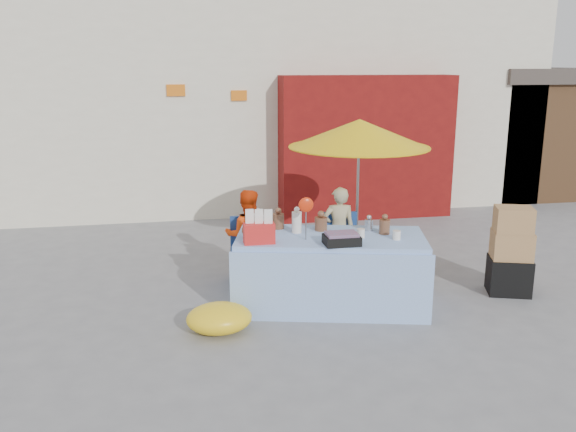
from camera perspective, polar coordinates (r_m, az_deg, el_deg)
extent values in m
plane|color=slate|center=(7.19, 0.60, -8.92)|extent=(80.00, 80.00, 0.00)
cube|color=silver|center=(13.56, -5.39, 11.72)|extent=(12.00, 5.00, 4.50)
cube|color=maroon|center=(11.35, 7.34, 6.37)|extent=(3.20, 0.60, 2.60)
cube|color=#4C331E|center=(14.82, 21.22, 6.96)|extent=(2.60, 3.00, 2.40)
cube|color=#3F3833|center=(14.73, 21.70, 12.16)|extent=(2.80, 3.20, 0.30)
cube|color=orange|center=(10.97, -10.45, 11.50)|extent=(0.32, 0.04, 0.20)
cube|color=orange|center=(11.04, -4.61, 11.18)|extent=(0.28, 0.04, 0.18)
cube|color=#9BC0F8|center=(7.25, 3.96, -5.13)|extent=(2.35, 1.47, 0.86)
cube|color=#9BC0F8|center=(6.78, 4.02, -6.77)|extent=(2.18, 0.57, 0.80)
cube|color=#9BC0F8|center=(7.74, 3.90, -4.09)|extent=(2.18, 0.57, 0.80)
cylinder|color=white|center=(7.29, -2.77, -0.60)|extent=(0.15, 0.15, 0.21)
cylinder|color=brown|center=(7.38, -0.91, -0.49)|extent=(0.17, 0.17, 0.18)
cylinder|color=white|center=(7.20, 0.82, -0.59)|extent=(0.14, 0.14, 0.25)
cylinder|color=brown|center=(7.32, 3.10, -0.74)|extent=(0.18, 0.18, 0.16)
cylinder|color=#B2B2B7|center=(7.37, 7.57, -0.83)|extent=(0.13, 0.13, 0.14)
cylinder|color=brown|center=(7.24, 9.02, -1.00)|extent=(0.15, 0.15, 0.17)
cylinder|color=white|center=(7.06, 6.83, -1.61)|extent=(0.11, 0.11, 0.10)
cylinder|color=white|center=(7.05, 10.12, -1.77)|extent=(0.11, 0.11, 0.10)
sphere|color=brown|center=(7.03, -3.66, -1.33)|extent=(0.17, 0.17, 0.17)
ellipsoid|color=red|center=(6.85, 1.70, 1.06)|extent=(0.18, 0.10, 0.17)
cube|color=red|center=(6.79, -2.72, -1.63)|extent=(0.37, 0.24, 0.23)
cube|color=black|center=(6.78, 5.04, -2.25)|extent=(0.45, 0.36, 0.10)
cube|color=navy|center=(8.03, -3.66, -4.72)|extent=(0.53, 0.51, 0.45)
cube|color=navy|center=(8.11, -3.73, -1.38)|extent=(0.48, 0.09, 0.40)
cube|color=navy|center=(8.27, 4.99, -4.18)|extent=(0.53, 0.51, 0.45)
cube|color=navy|center=(8.35, 4.80, -0.94)|extent=(0.48, 0.09, 0.40)
imported|color=#E93E0C|center=(8.06, -3.84, -1.79)|extent=(0.64, 0.52, 1.22)
imported|color=tan|center=(8.29, 4.76, -1.37)|extent=(0.47, 0.34, 1.21)
cylinder|color=gray|center=(8.42, 6.51, 1.59)|extent=(0.04, 0.04, 2.00)
cone|color=#E8B90B|center=(8.27, 6.69, 7.69)|extent=(1.90, 1.90, 0.38)
cylinder|color=#E8B90B|center=(8.30, 6.65, 6.45)|extent=(1.90, 1.90, 0.02)
cube|color=black|center=(8.15, 19.97, -5.26)|extent=(0.61, 0.55, 0.46)
cube|color=#AC794E|center=(8.03, 20.21, -2.55)|extent=(0.57, 0.50, 0.35)
cube|color=#AC794E|center=(7.93, 20.36, -0.32)|extent=(0.52, 0.45, 0.31)
ellipsoid|color=yellow|center=(6.66, -6.45, -9.49)|extent=(0.83, 0.73, 0.32)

